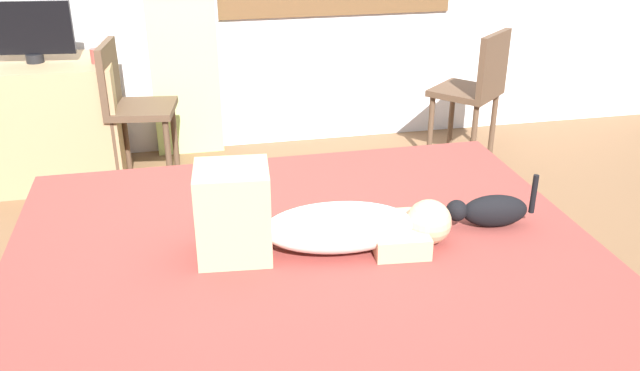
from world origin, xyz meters
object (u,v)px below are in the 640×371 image
(tv_monitor, at_px, (30,31))
(chair_by_desk, at_px, (129,102))
(person_lying, at_px, (312,222))
(cat, at_px, (490,210))
(cup, at_px, (97,56))
(desk, at_px, (44,123))
(bed, at_px, (306,299))
(chair_spare, at_px, (476,86))

(tv_monitor, distance_m, chair_by_desk, 0.67)
(person_lying, distance_m, tv_monitor, 2.37)
(cat, distance_m, tv_monitor, 2.79)
(cat, xyz_separation_m, tv_monitor, (-1.96, 1.96, 0.39))
(cat, relative_size, chair_by_desk, 0.42)
(person_lying, xyz_separation_m, tv_monitor, (-1.24, 1.99, 0.34))
(tv_monitor, xyz_separation_m, cup, (0.36, -0.09, -0.14))
(person_lying, relative_size, cat, 2.64)
(desk, bearing_deg, chair_by_desk, -13.50)
(bed, bearing_deg, desk, 122.10)
(tv_monitor, xyz_separation_m, chair_spare, (2.66, -0.26, -0.41))
(chair_by_desk, bearing_deg, person_lying, -68.59)
(bed, xyz_separation_m, person_lying, (0.02, -0.03, 0.35))
(desk, relative_size, tv_monitor, 1.87)
(desk, bearing_deg, cat, -44.77)
(cup, relative_size, chair_spare, 0.10)
(tv_monitor, distance_m, cup, 0.39)
(person_lying, relative_size, tv_monitor, 1.96)
(tv_monitor, relative_size, cup, 5.77)
(bed, height_order, chair_spare, chair_spare)
(person_lying, distance_m, chair_spare, 2.24)
(person_lying, bearing_deg, bed, 130.73)
(chair_by_desk, distance_m, chair_spare, 2.15)
(tv_monitor, height_order, cup, tv_monitor)
(person_lying, height_order, tv_monitor, tv_monitor)
(cat, bearing_deg, desk, 135.23)
(cup, height_order, chair_spare, chair_spare)
(cat, height_order, cup, cup)
(person_lying, distance_m, chair_by_desk, 2.00)
(bed, distance_m, chair_by_desk, 1.99)
(person_lying, xyz_separation_m, chair_spare, (1.42, 1.73, -0.07))
(desk, height_order, tv_monitor, tv_monitor)
(bed, height_order, tv_monitor, tv_monitor)
(cat, bearing_deg, person_lying, -177.46)
(chair_by_desk, bearing_deg, cat, -51.63)
(bed, relative_size, cat, 6.30)
(chair_by_desk, bearing_deg, cup, 165.57)
(cat, xyz_separation_m, desk, (-1.97, 1.96, -0.16))
(bed, height_order, cup, cup)
(bed, xyz_separation_m, tv_monitor, (-1.21, 1.96, 0.69))
(desk, relative_size, cup, 10.81)
(cat, xyz_separation_m, cup, (-1.60, 1.87, 0.25))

